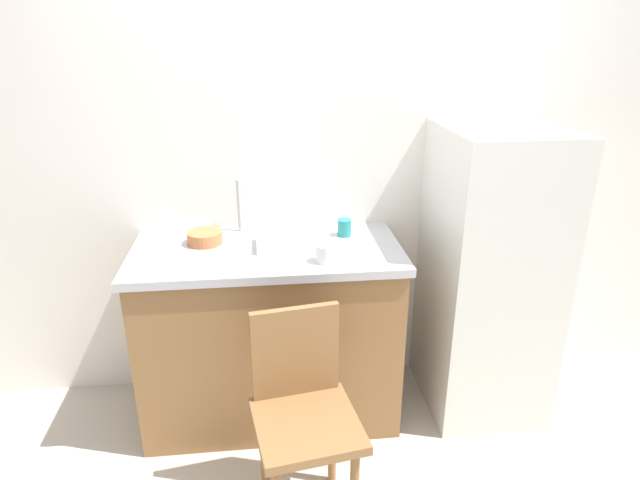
{
  "coord_description": "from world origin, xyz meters",
  "views": [
    {
      "loc": [
        -0.34,
        -1.75,
        1.92
      ],
      "look_at": [
        -0.08,
        0.6,
        0.98
      ],
      "focal_mm": 30.44,
      "sensor_mm": 36.0,
      "label": 1
    }
  ],
  "objects_px": {
    "terracotta_bowl": "(205,238)",
    "refrigerator": "(488,274)",
    "cup_teal": "(344,227)",
    "chair": "(303,409)",
    "cup_white": "(325,253)",
    "dish_tray": "(286,242)"
  },
  "relations": [
    {
      "from": "refrigerator",
      "to": "cup_teal",
      "type": "bearing_deg",
      "value": 169.1
    },
    {
      "from": "refrigerator",
      "to": "dish_tray",
      "type": "xyz_separation_m",
      "value": [
        -1.02,
        0.03,
        0.21
      ]
    },
    {
      "from": "terracotta_bowl",
      "to": "cup_white",
      "type": "xyz_separation_m",
      "value": [
        0.56,
        -0.29,
        0.01
      ]
    },
    {
      "from": "cup_teal",
      "to": "cup_white",
      "type": "distance_m",
      "value": 0.34
    },
    {
      "from": "terracotta_bowl",
      "to": "cup_teal",
      "type": "relative_size",
      "value": 1.94
    },
    {
      "from": "refrigerator",
      "to": "dish_tray",
      "type": "height_order",
      "value": "refrigerator"
    },
    {
      "from": "refrigerator",
      "to": "cup_white",
      "type": "height_order",
      "value": "refrigerator"
    },
    {
      "from": "cup_teal",
      "to": "cup_white",
      "type": "xyz_separation_m",
      "value": [
        -0.14,
        -0.32,
        -0.0
      ]
    },
    {
      "from": "chair",
      "to": "cup_teal",
      "type": "distance_m",
      "value": 0.95
    },
    {
      "from": "refrigerator",
      "to": "cup_teal",
      "type": "height_order",
      "value": "refrigerator"
    },
    {
      "from": "dish_tray",
      "to": "cup_white",
      "type": "distance_m",
      "value": 0.26
    },
    {
      "from": "terracotta_bowl",
      "to": "cup_white",
      "type": "distance_m",
      "value": 0.63
    },
    {
      "from": "terracotta_bowl",
      "to": "refrigerator",
      "type": "bearing_deg",
      "value": -4.45
    },
    {
      "from": "terracotta_bowl",
      "to": "cup_teal",
      "type": "distance_m",
      "value": 0.69
    },
    {
      "from": "terracotta_bowl",
      "to": "cup_white",
      "type": "relative_size",
      "value": 2.01
    },
    {
      "from": "dish_tray",
      "to": "cup_white",
      "type": "height_order",
      "value": "cup_white"
    },
    {
      "from": "chair",
      "to": "dish_tray",
      "type": "xyz_separation_m",
      "value": [
        -0.02,
        0.66,
        0.46
      ]
    },
    {
      "from": "refrigerator",
      "to": "cup_teal",
      "type": "distance_m",
      "value": 0.77
    },
    {
      "from": "refrigerator",
      "to": "terracotta_bowl",
      "type": "distance_m",
      "value": 1.43
    },
    {
      "from": "chair",
      "to": "cup_teal",
      "type": "relative_size",
      "value": 10.29
    },
    {
      "from": "chair",
      "to": "cup_teal",
      "type": "bearing_deg",
      "value": 61.21
    },
    {
      "from": "chair",
      "to": "cup_white",
      "type": "height_order",
      "value": "cup_white"
    }
  ]
}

